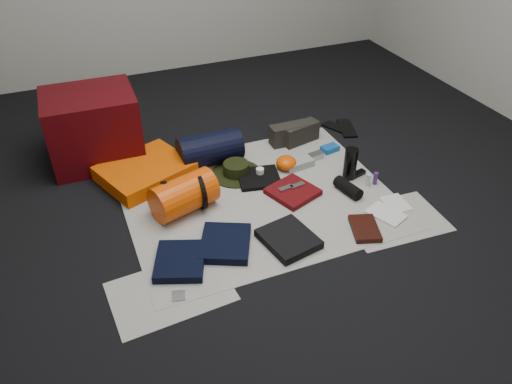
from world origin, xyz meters
name	(u,v)px	position (x,y,z in m)	size (l,w,h in m)	color
floor	(259,200)	(0.00, 0.00, -0.01)	(4.50, 4.50, 0.02)	black
newspaper_mat	(259,198)	(0.00, 0.00, 0.00)	(1.60, 1.30, 0.01)	beige
newspaper_sheet_front_left	(171,292)	(-0.70, -0.55, 0.00)	(0.58, 0.40, 0.00)	beige
newspaper_sheet_front_right	(394,220)	(0.65, -0.50, 0.00)	(0.58, 0.40, 0.00)	beige
red_cabinet	(93,128)	(-0.84, 0.85, 0.24)	(0.58, 0.49, 0.49)	#430409
sleeping_pad	(145,171)	(-0.60, 0.49, 0.05)	(0.54, 0.44, 0.10)	#E75202
stuff_sack	(184,195)	(-0.45, 0.06, 0.12)	(0.22, 0.22, 0.37)	#DD4303
sack_strap_left	(167,199)	(-0.55, 0.06, 0.11)	(0.22, 0.22, 0.03)	black
sack_strap_right	(200,191)	(-0.35, 0.06, 0.11)	(0.22, 0.22, 0.03)	black
navy_duffel	(210,149)	(-0.15, 0.50, 0.12)	(0.22, 0.22, 0.42)	black
boonie_brim	(236,174)	(-0.04, 0.30, 0.01)	(0.34, 0.34, 0.01)	black
boonie_crown	(236,168)	(-0.04, 0.30, 0.05)	(0.17, 0.17, 0.07)	black
hiking_boot_left	(290,134)	(0.47, 0.54, 0.08)	(0.29, 0.11, 0.14)	black
hiking_boot_right	(300,133)	(0.55, 0.53, 0.08)	(0.28, 0.11, 0.14)	black
flip_flop_left	(338,128)	(0.91, 0.59, 0.01)	(0.09, 0.25, 0.01)	black
flip_flop_right	(347,128)	(0.97, 0.57, 0.01)	(0.10, 0.28, 0.02)	black
trousers_navy_a	(180,261)	(-0.60, -0.39, 0.03)	(0.25, 0.29, 0.04)	black
trousers_navy_b	(225,243)	(-0.34, -0.34, 0.03)	(0.26, 0.30, 0.05)	black
trousers_charcoal	(289,239)	(-0.01, -0.44, 0.03)	(0.26, 0.30, 0.05)	black
black_tshirt	(259,178)	(0.08, 0.18, 0.02)	(0.26, 0.25, 0.03)	black
red_shirt	(293,192)	(0.21, -0.05, 0.02)	(0.26, 0.26, 0.04)	#53090B
orange_stuff_sack	(286,163)	(0.30, 0.23, 0.05)	(0.14, 0.14, 0.09)	#DD4303
first_aid_pouch	(296,162)	(0.38, 0.25, 0.03)	(0.20, 0.15, 0.05)	gray
water_bottle	(350,164)	(0.63, -0.02, 0.11)	(0.09, 0.09, 0.21)	black
speaker	(348,188)	(0.54, -0.16, 0.04)	(0.08, 0.08, 0.20)	black
compact_camera	(316,156)	(0.55, 0.27, 0.03)	(0.10, 0.06, 0.04)	#A0A1A5
cyan_case	(330,149)	(0.68, 0.33, 0.03)	(0.12, 0.08, 0.04)	#0F5194
toiletry_purple	(375,178)	(0.75, -0.14, 0.05)	(0.03, 0.03, 0.08)	#452067
toiletry_clear	(368,180)	(0.70, -0.14, 0.05)	(0.03, 0.03, 0.08)	#B6BBB6
paperback_book	(365,228)	(0.44, -0.52, 0.02)	(0.15, 0.22, 0.03)	black
map_booklet	(386,214)	(0.63, -0.44, 0.01)	(0.15, 0.21, 0.01)	silver
map_printout	(396,203)	(0.75, -0.38, 0.01)	(0.14, 0.17, 0.01)	silver
sunglasses	(358,174)	(0.70, -0.02, 0.02)	(0.11, 0.04, 0.03)	black
key_cluster	(179,296)	(-0.67, -0.60, 0.01)	(0.06, 0.06, 0.01)	#A0A1A5
tape_roll	(260,171)	(0.10, 0.21, 0.05)	(0.05, 0.05, 0.04)	silver
energy_bar_a	(286,188)	(0.17, -0.03, 0.05)	(0.10, 0.04, 0.01)	#A0A1A5
energy_bar_b	(297,185)	(0.25, -0.03, 0.05)	(0.10, 0.04, 0.01)	#A0A1A5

